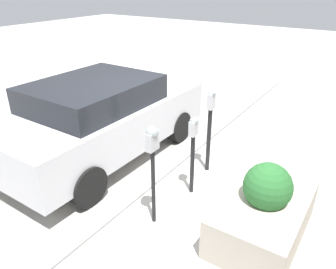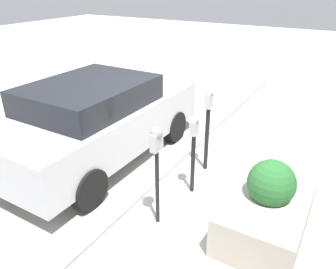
{
  "view_description": "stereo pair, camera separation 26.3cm",
  "coord_description": "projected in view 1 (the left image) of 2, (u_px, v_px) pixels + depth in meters",
  "views": [
    {
      "loc": [
        -3.74,
        -2.64,
        3.07
      ],
      "look_at": [
        0.0,
        -0.16,
        0.91
      ],
      "focal_mm": 35.0,
      "sensor_mm": 36.0,
      "label": 1
    },
    {
      "loc": [
        -3.88,
        -2.42,
        3.07
      ],
      "look_at": [
        0.0,
        -0.16,
        0.91
      ],
      "focal_mm": 35.0,
      "sensor_mm": 36.0,
      "label": 2
    }
  ],
  "objects": [
    {
      "name": "parked_car_front",
      "position": [
        101.0,
        117.0,
        5.94
      ],
      "size": [
        4.11,
        1.94,
        1.49
      ],
      "rotation": [
        0.0,
        0.0,
        -0.01
      ],
      "color": "#B7B7BC",
      "rests_on": "ground_plane"
    },
    {
      "name": "ground_plane",
      "position": [
        160.0,
        181.0,
        5.46
      ],
      "size": [
        40.0,
        40.0,
        0.0
      ],
      "primitive_type": "plane",
      "color": "#ADAAA3"
    },
    {
      "name": "parking_meter_middle",
      "position": [
        210.0,
        120.0,
        5.39
      ],
      "size": [
        0.15,
        0.13,
        1.48
      ],
      "color": "black",
      "rests_on": "ground_plane"
    },
    {
      "name": "parking_meter_nearest",
      "position": [
        153.0,
        153.0,
        4.11
      ],
      "size": [
        0.18,
        0.16,
        1.44
      ],
      "color": "black",
      "rests_on": "ground_plane"
    },
    {
      "name": "curb_strip",
      "position": [
        156.0,
        179.0,
        5.49
      ],
      "size": [
        13.5,
        0.16,
        0.04
      ],
      "color": "gray",
      "rests_on": "ground_plane"
    },
    {
      "name": "parking_meter_second",
      "position": [
        193.0,
        144.0,
        4.84
      ],
      "size": [
        0.15,
        0.12,
        1.28
      ],
      "color": "black",
      "rests_on": "ground_plane"
    },
    {
      "name": "planter_box",
      "position": [
        264.0,
        211.0,
        4.18
      ],
      "size": [
        1.63,
        0.97,
        1.06
      ],
      "color": "#B2A899",
      "rests_on": "ground_plane"
    }
  ]
}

